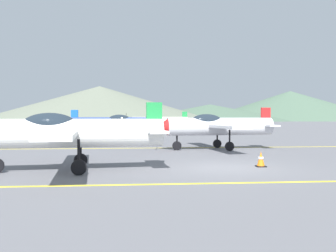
{
  "coord_description": "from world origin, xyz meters",
  "views": [
    {
      "loc": [
        -3.32,
        -13.65,
        1.95
      ],
      "look_at": [
        -0.81,
        14.0,
        1.2
      ],
      "focal_mm": 39.81,
      "sensor_mm": 36.0,
      "label": 1
    }
  ],
  "objects_px": {
    "airplane_far": "(112,123)",
    "traffic_cone_front": "(261,159)",
    "airplane_near": "(66,132)",
    "airplane_back": "(157,121)",
    "airplane_mid": "(216,126)"
  },
  "relations": [
    {
      "from": "airplane_near",
      "to": "airplane_far",
      "type": "relative_size",
      "value": 1.0
    },
    {
      "from": "airplane_far",
      "to": "airplane_back",
      "type": "xyz_separation_m",
      "value": [
        4.4,
        12.09,
        0.0
      ]
    },
    {
      "from": "airplane_far",
      "to": "airplane_mid",
      "type": "bearing_deg",
      "value": -54.83
    },
    {
      "from": "airplane_near",
      "to": "traffic_cone_front",
      "type": "relative_size",
      "value": 13.88
    },
    {
      "from": "traffic_cone_front",
      "to": "airplane_near",
      "type": "bearing_deg",
      "value": -176.13
    },
    {
      "from": "airplane_near",
      "to": "airplane_mid",
      "type": "bearing_deg",
      "value": 48.01
    },
    {
      "from": "airplane_back",
      "to": "airplane_near",
      "type": "bearing_deg",
      "value": -99.79
    },
    {
      "from": "airplane_far",
      "to": "traffic_cone_front",
      "type": "distance_m",
      "value": 17.87
    },
    {
      "from": "airplane_mid",
      "to": "airplane_far",
      "type": "height_order",
      "value": "same"
    },
    {
      "from": "airplane_near",
      "to": "airplane_mid",
      "type": "height_order",
      "value": "same"
    },
    {
      "from": "airplane_far",
      "to": "airplane_back",
      "type": "bearing_deg",
      "value": 69.99
    },
    {
      "from": "airplane_near",
      "to": "airplane_mid",
      "type": "distance_m",
      "value": 10.6
    },
    {
      "from": "airplane_far",
      "to": "traffic_cone_front",
      "type": "xyz_separation_m",
      "value": [
        6.59,
        -16.57,
        -1.09
      ]
    },
    {
      "from": "airplane_far",
      "to": "airplane_back",
      "type": "relative_size",
      "value": 1.0
    },
    {
      "from": "airplane_mid",
      "to": "traffic_cone_front",
      "type": "xyz_separation_m",
      "value": [
        0.12,
        -7.39,
        -1.09
      ]
    }
  ]
}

